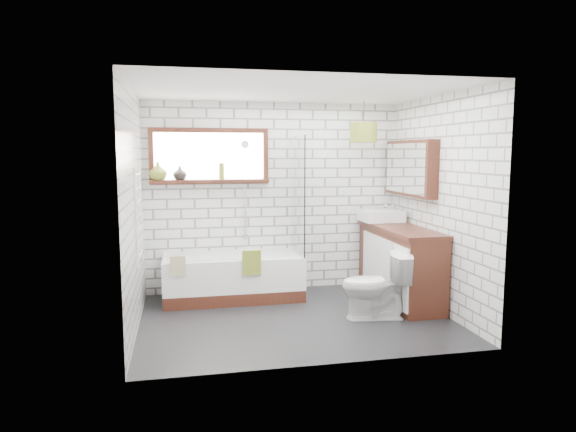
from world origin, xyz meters
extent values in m
cube|color=black|center=(0.00, 0.00, -0.01)|extent=(3.40, 2.60, 0.01)
cube|color=white|center=(0.00, 0.00, 2.50)|extent=(3.40, 2.60, 0.01)
cube|color=white|center=(0.00, 1.30, 1.25)|extent=(3.40, 0.01, 2.50)
cube|color=white|center=(0.00, -1.30, 1.25)|extent=(3.40, 0.01, 2.50)
cube|color=white|center=(-1.70, 0.00, 1.25)|extent=(0.01, 2.60, 2.50)
cube|color=white|center=(1.70, 0.00, 1.25)|extent=(0.01, 2.60, 2.50)
cube|color=black|center=(-0.85, 1.26, 1.80)|extent=(1.52, 0.16, 0.68)
cube|color=white|center=(-1.66, 0.00, 1.20)|extent=(0.06, 0.52, 1.00)
cube|color=black|center=(1.62, 0.60, 1.65)|extent=(0.16, 1.20, 0.70)
cylinder|color=silver|center=(-0.40, 1.26, 1.35)|extent=(0.02, 0.02, 1.30)
cube|color=white|center=(-0.60, 0.92, 0.28)|extent=(1.73, 0.76, 0.56)
cube|color=white|center=(0.24, 0.92, 1.31)|extent=(0.02, 0.72, 1.50)
cube|color=olive|center=(-0.42, 0.54, 0.54)|extent=(0.22, 0.06, 0.30)
cube|color=tan|center=(-1.28, 0.54, 0.54)|extent=(0.18, 0.04, 0.23)
cube|color=black|center=(1.44, 0.43, 0.47)|extent=(0.53, 1.64, 0.94)
cube|color=white|center=(1.38, 0.93, 1.01)|extent=(0.52, 0.45, 0.15)
cylinder|color=silver|center=(1.54, 0.93, 1.07)|extent=(0.04, 0.04, 0.17)
imported|color=white|center=(0.87, -0.18, 0.37)|extent=(0.52, 0.79, 0.75)
imported|color=olive|center=(-1.50, 1.23, 1.59)|extent=(0.23, 0.23, 0.23)
imported|color=black|center=(-1.23, 1.23, 1.57)|extent=(0.20, 0.20, 0.18)
cylinder|color=olive|center=(-0.70, 1.23, 1.59)|extent=(0.08, 0.08, 0.21)
cylinder|color=olive|center=(1.08, 0.85, 2.10)|extent=(0.34, 0.34, 0.25)
camera|label=1|loc=(-1.22, -5.44, 1.84)|focal=32.00mm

